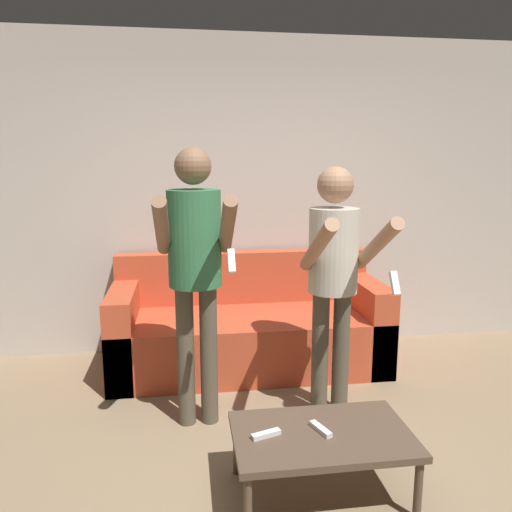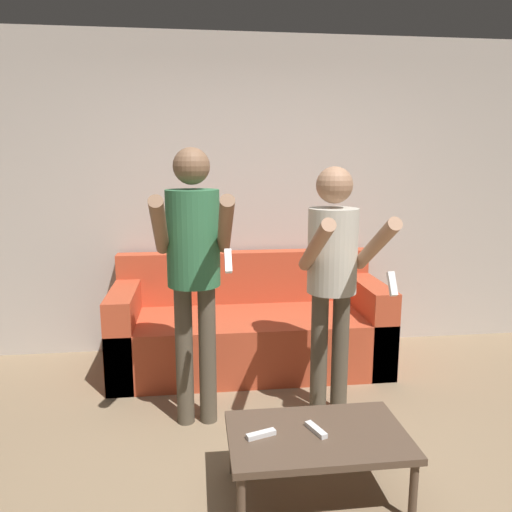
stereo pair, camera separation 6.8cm
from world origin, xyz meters
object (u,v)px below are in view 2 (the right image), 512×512
remote_far (316,430)px  person_standing_left (194,257)px  couch (249,329)px  remote_near (261,434)px  coffee_table (317,439)px  person_standing_right (333,266)px

remote_far → person_standing_left: bearing=126.8°
person_standing_left → remote_far: bearing=-53.2°
couch → remote_near: 1.69m
person_standing_left → remote_near: 1.12m
person_standing_left → coffee_table: size_ratio=1.97×
coffee_table → remote_far: size_ratio=5.77×
remote_near → person_standing_right: bearing=54.4°
person_standing_left → coffee_table: person_standing_left is taller
person_standing_left → remote_far: size_ratio=11.38×
person_standing_left → remote_far: person_standing_left is taller
person_standing_right → coffee_table: bearing=-109.6°
person_standing_right → remote_near: bearing=-125.6°
coffee_table → person_standing_right: bearing=70.4°
person_standing_left → remote_near: (0.31, -0.79, -0.74)m
couch → remote_far: (0.15, -1.67, 0.05)m
person_standing_left → person_standing_right: size_ratio=1.07×
person_standing_right → coffee_table: (-0.28, -0.78, -0.71)m
person_standing_right → person_standing_left: bearing=179.4°
couch → person_standing_left: size_ratio=1.24×
couch → remote_far: size_ratio=14.14×
person_standing_right → remote_far: bearing=-110.2°
remote_far → person_standing_right: bearing=69.8°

